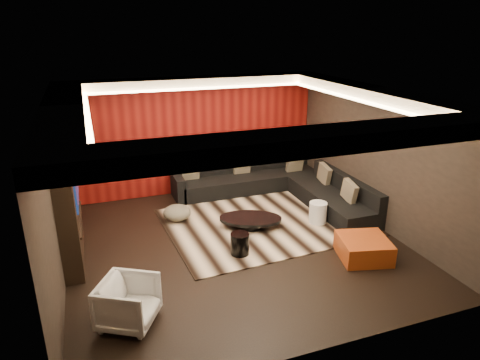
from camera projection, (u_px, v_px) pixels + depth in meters
name	position (u px, v px, depth m)	size (l,w,h in m)	color
floor	(236.00, 245.00, 8.08)	(6.00, 6.00, 0.02)	black
ceiling	(235.00, 95.00, 7.11)	(6.00, 6.00, 0.02)	silver
wall_back	(194.00, 135.00, 10.25)	(6.00, 0.02, 2.80)	black
wall_left	(53.00, 196.00, 6.63)	(0.02, 6.00, 2.80)	black
wall_right	(377.00, 157.00, 8.56)	(0.02, 6.00, 2.80)	black
red_feature_wall	(195.00, 136.00, 10.22)	(5.98, 0.05, 2.78)	#6B0C0A
soffit_back	(195.00, 82.00, 9.54)	(6.00, 0.60, 0.22)	silver
soffit_front	(315.00, 141.00, 4.77)	(6.00, 0.60, 0.22)	silver
soffit_left	(62.00, 112.00, 6.29)	(0.60, 4.80, 0.22)	silver
soffit_right	(371.00, 93.00, 8.02)	(0.60, 4.80, 0.22)	silver
cove_back	(199.00, 88.00, 9.27)	(4.80, 0.08, 0.04)	#FFD899
cove_front	(301.00, 141.00, 5.10)	(4.80, 0.08, 0.04)	#FFD899
cove_left	(88.00, 117.00, 6.43)	(0.08, 4.80, 0.04)	#FFD899
cove_right	(355.00, 99.00, 7.94)	(0.08, 4.80, 0.04)	#FFD899
tv_surround	(67.00, 199.00, 7.32)	(0.30, 2.00, 2.20)	black
tv_screen	(74.00, 178.00, 7.25)	(0.04, 1.30, 0.80)	black
tv_shelf	(80.00, 219.00, 7.51)	(0.04, 1.60, 0.04)	black
rug	(265.00, 222.00, 8.94)	(4.00, 3.00, 0.02)	beige
coffee_table	(250.00, 222.00, 8.69)	(1.26, 1.26, 0.21)	black
drum_stool	(240.00, 244.00, 7.64)	(0.34, 0.34, 0.40)	black
striped_pouf	(177.00, 213.00, 8.99)	(0.58, 0.58, 0.32)	beige
white_side_table	(318.00, 213.00, 8.86)	(0.37, 0.37, 0.46)	white
orange_ottoman	(364.00, 248.00, 7.56)	(0.83, 0.83, 0.37)	maroon
armchair	(128.00, 303.00, 5.84)	(0.71, 0.73, 0.67)	silver
sectional_sofa	(278.00, 187.00, 10.19)	(3.65, 3.50, 0.75)	black
throw_pillows	(278.00, 172.00, 10.09)	(3.17, 2.78, 0.50)	beige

